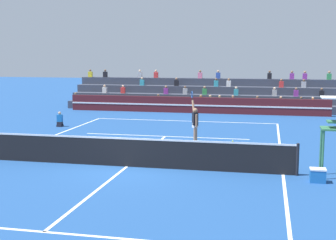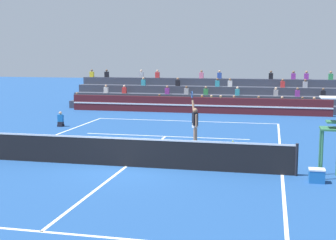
# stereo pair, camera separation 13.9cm
# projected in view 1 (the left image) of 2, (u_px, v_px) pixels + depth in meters

# --- Properties ---
(ground_plane) EXTENTS (120.00, 120.00, 0.00)m
(ground_plane) POSITION_uv_depth(u_px,v_px,m) (127.00, 167.00, 16.92)
(ground_plane) COLOR navy
(court_lines) EXTENTS (11.10, 23.90, 0.01)m
(court_lines) POSITION_uv_depth(u_px,v_px,m) (127.00, 167.00, 16.92)
(court_lines) COLOR white
(court_lines) RESTS_ON ground
(tennis_net) EXTENTS (12.00, 0.10, 1.10)m
(tennis_net) POSITION_uv_depth(u_px,v_px,m) (127.00, 152.00, 16.84)
(tennis_net) COLOR black
(tennis_net) RESTS_ON ground
(sponsor_banner_wall) EXTENTS (18.00, 0.26, 1.10)m
(sponsor_banner_wall) POSITION_uv_depth(u_px,v_px,m) (195.00, 105.00, 32.25)
(sponsor_banner_wall) COLOR #51191E
(sponsor_banner_wall) RESTS_ON ground
(bleacher_stand) EXTENTS (19.59, 3.80, 2.83)m
(bleacher_stand) POSITION_uv_depth(u_px,v_px,m) (202.00, 97.00, 35.27)
(bleacher_stand) COLOR #383D4C
(bleacher_stand) RESTS_ON ground
(umpire_chair) EXTENTS (0.76, 0.84, 2.67)m
(umpire_chair) POSITION_uv_depth(u_px,v_px,m) (333.00, 126.00, 15.21)
(umpire_chair) COLOR #337047
(umpire_chair) RESTS_ON ground
(ball_kid_courtside) EXTENTS (0.30, 0.36, 0.84)m
(ball_kid_courtside) POSITION_uv_depth(u_px,v_px,m) (60.00, 121.00, 26.25)
(ball_kid_courtside) COLOR black
(ball_kid_courtside) RESTS_ON ground
(tennis_player) EXTENTS (0.49, 1.02, 2.46)m
(tennis_player) POSITION_uv_depth(u_px,v_px,m) (195.00, 124.00, 20.48)
(tennis_player) COLOR #9E7051
(tennis_player) RESTS_ON ground
(tennis_ball) EXTENTS (0.07, 0.07, 0.07)m
(tennis_ball) POSITION_uv_depth(u_px,v_px,m) (233.00, 141.00, 21.68)
(tennis_ball) COLOR #C6DB33
(tennis_ball) RESTS_ON ground
(equipment_cooler) EXTENTS (0.50, 0.38, 0.45)m
(equipment_cooler) POSITION_uv_depth(u_px,v_px,m) (318.00, 175.00, 14.83)
(equipment_cooler) COLOR #1E66B2
(equipment_cooler) RESTS_ON ground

